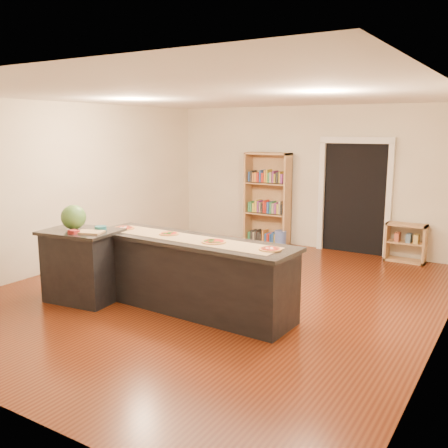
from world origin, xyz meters
The scene contains 16 objects.
room centered at (0.00, 0.00, 1.40)m, with size 6.00×7.00×2.80m.
doorway centered at (0.90, 3.46, 1.20)m, with size 1.40×0.09×2.21m.
kitchen_island centered at (0.05, -0.71, 0.48)m, with size 2.91×0.79×0.96m.
side_counter centered at (-1.44, -1.20, 0.50)m, with size 1.01×0.74×1.00m.
bookshelf centered at (-0.85, 3.28, 0.94)m, with size 0.94×0.34×1.89m, color tan.
low_shelf centered at (1.92, 3.30, 0.35)m, with size 0.69×0.30×0.69m, color tan.
waste_bin centered at (-0.47, 3.14, 0.17)m, with size 0.23×0.23×0.34m, color #546BBB.
kraft_paper centered at (0.05, -0.73, 0.96)m, with size 2.53×0.46×0.00m, color #9F7D52.
watermelon centered at (-1.56, -1.20, 1.17)m, with size 0.34×0.34×0.34m, color #144214.
cutting_board centered at (-1.19, -1.26, 1.01)m, with size 0.35×0.23×0.02m, color tan.
package_red centered at (-1.33, -1.41, 1.02)m, with size 0.14×0.10×0.05m, color maroon.
package_teal centered at (-1.19, -1.07, 1.03)m, with size 0.16×0.16×0.06m, color #195966.
pizza_a centered at (-1.12, -0.69, 0.97)m, with size 0.31×0.31×0.02m.
pizza_b centered at (-0.34, -0.66, 0.97)m, with size 0.27×0.27×0.02m.
pizza_c centered at (0.43, -0.75, 0.97)m, with size 0.32×0.32×0.02m.
pizza_d centered at (1.21, -0.73, 0.97)m, with size 0.27×0.27×0.02m.
Camera 1 is at (3.72, -5.84, 2.35)m, focal length 40.00 mm.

